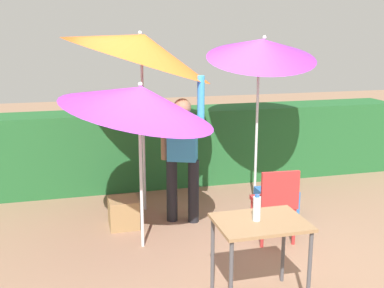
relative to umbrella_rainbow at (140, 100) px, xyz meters
The scene contains 11 objects.
ground_plane 1.80m from the umbrella_rainbow, ahead, with size 24.00×24.00×0.00m, color #937056.
hedge_row 2.54m from the umbrella_rainbow, 73.65° to the left, with size 8.00×0.70×1.20m, color #23602D.
umbrella_rainbow is the anchor object (origin of this frame).
umbrella_orange 1.29m from the umbrella_rainbow, 80.12° to the left, with size 2.02×2.00×2.67m.
umbrella_yellow 2.11m from the umbrella_rainbow, 28.80° to the left, with size 1.52×1.50×2.52m.
person_vendor 1.12m from the umbrella_rainbow, 43.64° to the left, with size 0.54×0.34×1.88m.
chair_plastic 1.92m from the umbrella_rainbow, 10.93° to the right, with size 0.47×0.47×0.89m.
cooler_box 2.37m from the umbrella_rainbow, 11.41° to the left, with size 0.49×0.38×0.40m, color #2D6BB7.
crate_cardboard 1.62m from the umbrella_rainbow, 104.46° to the left, with size 0.36×0.38×0.36m, color #9E7A4C.
folding_table 1.92m from the umbrella_rainbow, 59.32° to the right, with size 0.80×0.60×0.78m.
bottle_water 1.79m from the umbrella_rainbow, 60.07° to the right, with size 0.07×0.07×0.24m.
Camera 1 is at (-1.40, -5.02, 2.42)m, focal length 44.72 mm.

